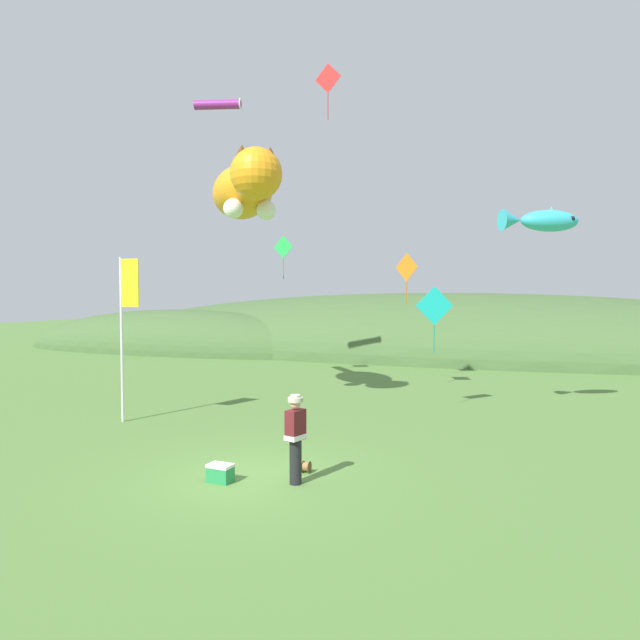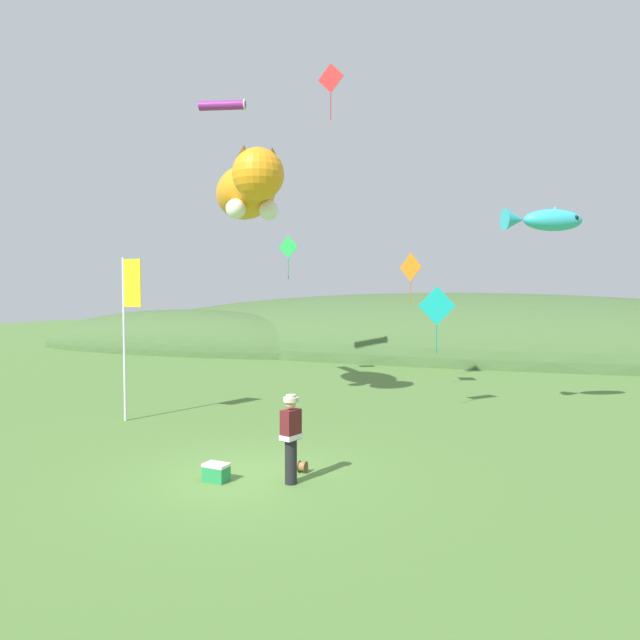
{
  "view_description": "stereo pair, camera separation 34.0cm",
  "coord_description": "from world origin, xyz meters",
  "px_view_note": "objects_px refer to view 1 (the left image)",
  "views": [
    {
      "loc": [
        5.22,
        -10.37,
        3.74
      ],
      "look_at": [
        0.0,
        4.0,
        3.06
      ],
      "focal_mm": 32.0,
      "sensor_mm": 36.0,
      "label": 1
    },
    {
      "loc": [
        5.54,
        -10.25,
        3.74
      ],
      "look_at": [
        0.0,
        4.0,
        3.06
      ],
      "focal_mm": 32.0,
      "sensor_mm": 36.0,
      "label": 2
    }
  ],
  "objects_px": {
    "kite_diamond_green": "(283,247)",
    "kite_diamond_orange": "(407,268)",
    "kite_fish_windsock": "(541,220)",
    "kite_diamond_red": "(328,79)",
    "picnic_cooler": "(220,473)",
    "kite_tube_streamer": "(219,105)",
    "kite_diamond_teal": "(434,306)",
    "kite_giant_cat": "(245,190)",
    "kite_spool": "(306,467)",
    "festival_attendant": "(296,436)",
    "festival_banner_pole": "(125,314)"
  },
  "relations": [
    {
      "from": "kite_giant_cat",
      "to": "picnic_cooler",
      "type": "bearing_deg",
      "value": -66.23
    },
    {
      "from": "festival_attendant",
      "to": "kite_tube_streamer",
      "type": "height_order",
      "value": "kite_tube_streamer"
    },
    {
      "from": "kite_giant_cat",
      "to": "kite_tube_streamer",
      "type": "height_order",
      "value": "kite_tube_streamer"
    },
    {
      "from": "kite_giant_cat",
      "to": "kite_fish_windsock",
      "type": "distance_m",
      "value": 9.52
    },
    {
      "from": "festival_attendant",
      "to": "kite_diamond_teal",
      "type": "relative_size",
      "value": 0.83
    },
    {
      "from": "kite_spool",
      "to": "kite_diamond_orange",
      "type": "bearing_deg",
      "value": 89.81
    },
    {
      "from": "kite_spool",
      "to": "festival_banner_pole",
      "type": "height_order",
      "value": "festival_banner_pole"
    },
    {
      "from": "kite_giant_cat",
      "to": "festival_banner_pole",
      "type": "bearing_deg",
      "value": -118.36
    },
    {
      "from": "kite_diamond_teal",
      "to": "kite_spool",
      "type": "bearing_deg",
      "value": -102.08
    },
    {
      "from": "kite_giant_cat",
      "to": "kite_diamond_green",
      "type": "xyz_separation_m",
      "value": [
        -1.08,
        5.67,
        -1.45
      ]
    },
    {
      "from": "kite_fish_windsock",
      "to": "kite_diamond_red",
      "type": "relative_size",
      "value": 1.3
    },
    {
      "from": "kite_fish_windsock",
      "to": "picnic_cooler",
      "type": "bearing_deg",
      "value": -125.73
    },
    {
      "from": "kite_diamond_green",
      "to": "festival_attendant",
      "type": "bearing_deg",
      "value": -65.42
    },
    {
      "from": "picnic_cooler",
      "to": "kite_diamond_orange",
      "type": "height_order",
      "value": "kite_diamond_orange"
    },
    {
      "from": "festival_attendant",
      "to": "picnic_cooler",
      "type": "distance_m",
      "value": 1.7
    },
    {
      "from": "kite_spool",
      "to": "kite_tube_streamer",
      "type": "bearing_deg",
      "value": 128.78
    },
    {
      "from": "kite_fish_windsock",
      "to": "kite_spool",
      "type": "bearing_deg",
      "value": -122.66
    },
    {
      "from": "kite_diamond_green",
      "to": "kite_diamond_orange",
      "type": "bearing_deg",
      "value": -16.22
    },
    {
      "from": "kite_diamond_teal",
      "to": "kite_diamond_green",
      "type": "height_order",
      "value": "kite_diamond_green"
    },
    {
      "from": "picnic_cooler",
      "to": "kite_diamond_teal",
      "type": "relative_size",
      "value": 0.24
    },
    {
      "from": "kite_tube_streamer",
      "to": "kite_diamond_teal",
      "type": "xyz_separation_m",
      "value": [
        8.7,
        -1.64,
        -7.8
      ]
    },
    {
      "from": "kite_fish_windsock",
      "to": "festival_banner_pole",
      "type": "bearing_deg",
      "value": -157.77
    },
    {
      "from": "kite_diamond_teal",
      "to": "kite_diamond_orange",
      "type": "bearing_deg",
      "value": 116.23
    },
    {
      "from": "kite_fish_windsock",
      "to": "kite_diamond_red",
      "type": "height_order",
      "value": "kite_diamond_red"
    },
    {
      "from": "kite_fish_windsock",
      "to": "kite_diamond_green",
      "type": "xyz_separation_m",
      "value": [
        -10.45,
        4.73,
        -0.14
      ]
    },
    {
      "from": "kite_giant_cat",
      "to": "kite_fish_windsock",
      "type": "relative_size",
      "value": 2.36
    },
    {
      "from": "kite_diamond_red",
      "to": "kite_diamond_orange",
      "type": "xyz_separation_m",
      "value": [
        2.1,
        3.02,
        -6.21
      ]
    },
    {
      "from": "picnic_cooler",
      "to": "kite_diamond_green",
      "type": "relative_size",
      "value": 0.27
    },
    {
      "from": "kite_tube_streamer",
      "to": "kite_diamond_teal",
      "type": "height_order",
      "value": "kite_tube_streamer"
    },
    {
      "from": "festival_banner_pole",
      "to": "picnic_cooler",
      "type": "bearing_deg",
      "value": -35.56
    },
    {
      "from": "picnic_cooler",
      "to": "festival_banner_pole",
      "type": "bearing_deg",
      "value": 144.44
    },
    {
      "from": "festival_attendant",
      "to": "kite_diamond_red",
      "type": "distance_m",
      "value": 13.02
    },
    {
      "from": "kite_giant_cat",
      "to": "kite_diamond_teal",
      "type": "distance_m",
      "value": 7.42
    },
    {
      "from": "picnic_cooler",
      "to": "kite_diamond_orange",
      "type": "relative_size",
      "value": 0.26
    },
    {
      "from": "picnic_cooler",
      "to": "kite_diamond_green",
      "type": "distance_m",
      "value": 14.98
    },
    {
      "from": "kite_tube_streamer",
      "to": "kite_diamond_orange",
      "type": "relative_size",
      "value": 0.95
    },
    {
      "from": "picnic_cooler",
      "to": "kite_diamond_red",
      "type": "relative_size",
      "value": 0.27
    },
    {
      "from": "kite_diamond_red",
      "to": "kite_diamond_green",
      "type": "bearing_deg",
      "value": 128.23
    },
    {
      "from": "kite_fish_windsock",
      "to": "kite_diamond_orange",
      "type": "relative_size",
      "value": 1.23
    },
    {
      "from": "kite_spool",
      "to": "kite_fish_windsock",
      "type": "relative_size",
      "value": 0.1
    },
    {
      "from": "kite_fish_windsock",
      "to": "kite_tube_streamer",
      "type": "bearing_deg",
      "value": 172.31
    },
    {
      "from": "kite_fish_windsock",
      "to": "kite_diamond_teal",
      "type": "relative_size",
      "value": 1.14
    },
    {
      "from": "kite_diamond_green",
      "to": "kite_giant_cat",
      "type": "bearing_deg",
      "value": -79.26
    },
    {
      "from": "kite_tube_streamer",
      "to": "kite_diamond_green",
      "type": "bearing_deg",
      "value": 66.31
    },
    {
      "from": "picnic_cooler",
      "to": "kite_diamond_green",
      "type": "bearing_deg",
      "value": 108.39
    },
    {
      "from": "kite_spool",
      "to": "picnic_cooler",
      "type": "distance_m",
      "value": 1.8
    },
    {
      "from": "kite_diamond_orange",
      "to": "kite_giant_cat",
      "type": "bearing_deg",
      "value": -139.93
    },
    {
      "from": "kite_spool",
      "to": "kite_diamond_orange",
      "type": "relative_size",
      "value": 0.12
    },
    {
      "from": "picnic_cooler",
      "to": "kite_tube_streamer",
      "type": "distance_m",
      "value": 15.96
    },
    {
      "from": "picnic_cooler",
      "to": "kite_diamond_orange",
      "type": "distance_m",
      "value": 12.44
    }
  ]
}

